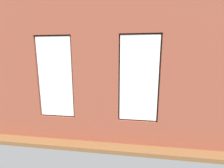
% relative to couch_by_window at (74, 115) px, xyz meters
% --- Properties ---
extents(ground_plane, '(6.94, 6.43, 0.10)m').
position_rel_couch_by_window_xyz_m(ground_plane, '(-0.85, -2.19, -0.38)').
color(ground_plane, brown).
extents(brick_wall_with_windows, '(6.34, 0.30, 3.45)m').
position_rel_couch_by_window_xyz_m(brick_wall_with_windows, '(-0.85, 0.65, 1.40)').
color(brick_wall_with_windows, brown).
rests_on(brick_wall_with_windows, ground_plane).
extents(white_wall_right, '(0.10, 5.43, 3.45)m').
position_rel_couch_by_window_xyz_m(white_wall_right, '(2.27, -1.99, 1.39)').
color(white_wall_right, white).
rests_on(white_wall_right, ground_plane).
extents(couch_by_window, '(1.92, 0.87, 0.80)m').
position_rel_couch_by_window_xyz_m(couch_by_window, '(0.00, 0.00, 0.00)').
color(couch_by_window, black).
rests_on(couch_by_window, ground_plane).
extents(couch_left, '(0.92, 1.86, 0.80)m').
position_rel_couch_by_window_xyz_m(couch_left, '(-3.32, -1.56, 0.00)').
color(couch_left, black).
rests_on(couch_left, ground_plane).
extents(coffee_table, '(1.48, 0.76, 0.45)m').
position_rel_couch_by_window_xyz_m(coffee_table, '(-0.99, -2.31, 0.07)').
color(coffee_table, '#A87547').
rests_on(coffee_table, ground_plane).
extents(cup_ceramic, '(0.08, 0.08, 0.10)m').
position_rel_couch_by_window_xyz_m(cup_ceramic, '(-0.99, -2.31, 0.17)').
color(cup_ceramic, '#33567F').
rests_on(cup_ceramic, coffee_table).
extents(candle_jar, '(0.08, 0.08, 0.12)m').
position_rel_couch_by_window_xyz_m(candle_jar, '(-1.10, -2.20, 0.18)').
color(candle_jar, '#B7333D').
rests_on(candle_jar, coffee_table).
extents(table_plant_small, '(0.10, 0.10, 0.17)m').
position_rel_couch_by_window_xyz_m(table_plant_small, '(-0.80, -2.40, 0.21)').
color(table_plant_small, beige).
rests_on(table_plant_small, coffee_table).
extents(remote_gray, '(0.17, 0.13, 0.02)m').
position_rel_couch_by_window_xyz_m(remote_gray, '(-0.54, -2.20, 0.13)').
color(remote_gray, '#59595B').
rests_on(remote_gray, coffee_table).
extents(remote_silver, '(0.17, 0.14, 0.02)m').
position_rel_couch_by_window_xyz_m(remote_silver, '(-1.39, -2.44, 0.13)').
color(remote_silver, '#B2B2B7').
rests_on(remote_silver, coffee_table).
extents(media_console, '(0.97, 0.42, 0.46)m').
position_rel_couch_by_window_xyz_m(media_console, '(1.97, -2.35, -0.10)').
color(media_console, black).
rests_on(media_console, ground_plane).
extents(tv_flatscreen, '(1.10, 0.20, 0.74)m').
position_rel_couch_by_window_xyz_m(tv_flatscreen, '(1.97, -2.36, 0.50)').
color(tv_flatscreen, black).
rests_on(tv_flatscreen, media_console).
extents(papasan_chair, '(1.20, 1.20, 0.73)m').
position_rel_couch_by_window_xyz_m(papasan_chair, '(-1.02, -4.09, 0.13)').
color(papasan_chair, olive).
rests_on(papasan_chair, ground_plane).
extents(potted_plant_by_left_couch, '(0.29, 0.29, 0.57)m').
position_rel_couch_by_window_xyz_m(potted_plant_by_left_couch, '(-2.92, -2.93, 0.05)').
color(potted_plant_by_left_couch, '#9E5638').
rests_on(potted_plant_by_left_couch, ground_plane).
extents(potted_plant_between_couches, '(1.08, 1.02, 1.38)m').
position_rel_couch_by_window_xyz_m(potted_plant_between_couches, '(-1.41, -0.05, 0.52)').
color(potted_plant_between_couches, '#47423D').
rests_on(potted_plant_between_couches, ground_plane).
extents(potted_plant_foreground_right, '(0.95, 1.19, 1.41)m').
position_rel_couch_by_window_xyz_m(potted_plant_foreground_right, '(1.66, -4.37, 0.52)').
color(potted_plant_foreground_right, gray).
rests_on(potted_plant_foreground_right, ground_plane).
extents(potted_plant_corner_near_left, '(0.94, 1.12, 1.42)m').
position_rel_couch_by_window_xyz_m(potted_plant_corner_near_left, '(-3.48, -4.41, 0.36)').
color(potted_plant_corner_near_left, '#9E5638').
rests_on(potted_plant_corner_near_left, ground_plane).
extents(potted_plant_mid_room_small, '(0.24, 0.24, 0.39)m').
position_rel_couch_by_window_xyz_m(potted_plant_mid_room_small, '(-1.69, -2.88, -0.08)').
color(potted_plant_mid_room_small, '#9E5638').
rests_on(potted_plant_mid_room_small, ground_plane).
extents(potted_plant_near_tv, '(0.62, 0.62, 1.01)m').
position_rel_couch_by_window_xyz_m(potted_plant_near_tv, '(1.42, -1.42, 0.33)').
color(potted_plant_near_tv, brown).
rests_on(potted_plant_near_tv, ground_plane).
extents(potted_plant_corner_far_left, '(0.52, 0.52, 1.00)m').
position_rel_couch_by_window_xyz_m(potted_plant_corner_far_left, '(-3.47, 0.10, 0.30)').
color(potted_plant_corner_far_left, beige).
rests_on(potted_plant_corner_far_left, ground_plane).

